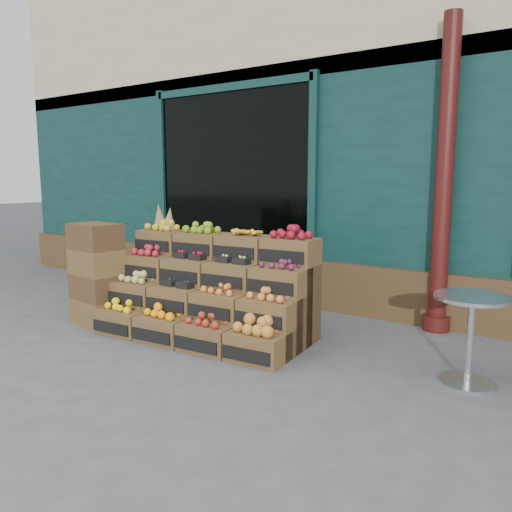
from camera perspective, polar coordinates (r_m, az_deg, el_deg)
The scene contains 6 objects.
ground at distance 4.40m, azimuth -3.01°, elevation -12.40°, with size 60.00×60.00×0.00m, color #4C4C4F.
shop_facade at distance 8.78m, azimuth 18.00°, elevation 13.63°, with size 12.00×6.24×4.80m.
crate_display at distance 5.15m, azimuth -5.23°, elevation -4.52°, with size 2.17×1.17×1.32m.
spare_crates at distance 5.75m, azimuth -17.74°, elevation -1.99°, with size 0.60×0.45×1.11m.
bistro_table at distance 4.21m, azimuth 23.31°, elevation -7.73°, with size 0.57×0.57×0.71m.
shopkeeper at distance 7.17m, azimuth 0.49°, elevation 3.21°, with size 0.65×0.43×1.79m, color #1C641F.
Camera 1 is at (2.48, -3.27, 1.59)m, focal length 35.00 mm.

